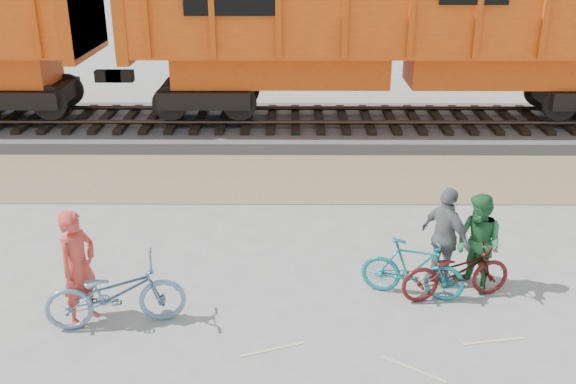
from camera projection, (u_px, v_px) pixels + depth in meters
name	position (u px, v px, depth m)	size (l,w,h in m)	color
ground	(343.00, 316.00, 9.26)	(120.00, 120.00, 0.00)	#9E9E99
gravel_strip	(325.00, 178.00, 14.33)	(120.00, 3.00, 0.02)	#92795A
ballast_bed	(319.00, 127.00, 17.51)	(120.00, 4.00, 0.30)	slate
track	(319.00, 115.00, 17.39)	(120.00, 2.60, 0.24)	black
hopper_car_center	(401.00, 20.00, 16.41)	(14.00, 3.13, 4.65)	black
bicycle_blue	(115.00, 293.00, 8.88)	(0.67, 1.92, 1.01)	#668DB1
bicycle_teal	(413.00, 269.00, 9.59)	(0.44, 1.54, 0.93)	#127983
bicycle_maroon	(456.00, 271.00, 9.56)	(0.59, 1.70, 0.89)	#541414
person_solo	(78.00, 268.00, 8.85)	(0.62, 0.41, 1.70)	#D34032
person_man	(478.00, 244.00, 9.65)	(0.76, 0.59, 1.56)	#296E3B
person_woman	(446.00, 238.00, 9.79)	(0.95, 0.39, 1.61)	slate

